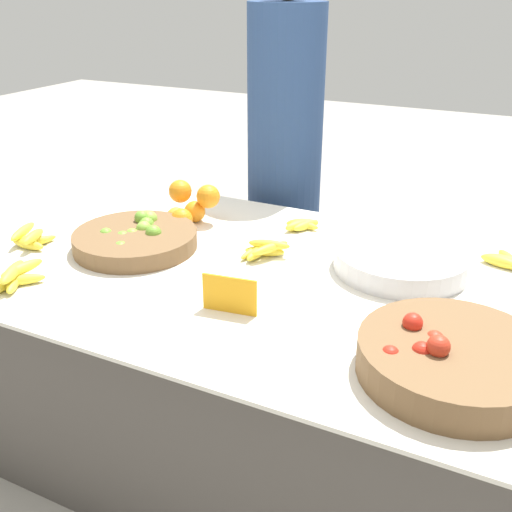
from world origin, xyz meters
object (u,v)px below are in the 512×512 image
object	(u,v)px
lime_bowl	(135,239)
price_sign	(230,295)
metal_bowl	(401,260)
tomato_basket	(452,359)
vendor_person	(284,168)

from	to	relation	value
lime_bowl	price_sign	xyz separation A→B (m)	(0.47, -0.23, 0.02)
lime_bowl	metal_bowl	world-z (taller)	lime_bowl
tomato_basket	price_sign	xyz separation A→B (m)	(-0.57, 0.03, 0.01)
lime_bowl	price_sign	size ratio (longest dim) A/B	2.69
tomato_basket	price_sign	distance (m)	0.57
tomato_basket	lime_bowl	bearing A→B (deg)	166.16
metal_bowl	vendor_person	world-z (taller)	vendor_person
lime_bowl	metal_bowl	xyz separation A→B (m)	(0.81, 0.22, 0.00)
price_sign	vendor_person	size ratio (longest dim) A/B	0.10
tomato_basket	vendor_person	xyz separation A→B (m)	(-0.87, 1.06, 0.03)
tomato_basket	metal_bowl	xyz separation A→B (m)	(-0.23, 0.47, -0.01)
vendor_person	metal_bowl	bearing A→B (deg)	-42.61
lime_bowl	price_sign	world-z (taller)	price_sign
metal_bowl	price_sign	xyz separation A→B (m)	(-0.34, -0.45, 0.02)
lime_bowl	metal_bowl	distance (m)	0.84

